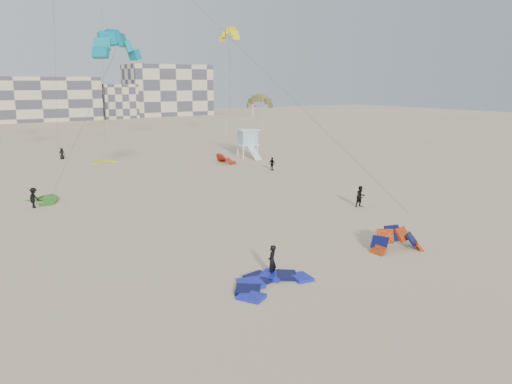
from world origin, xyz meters
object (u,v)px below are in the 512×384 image
kite_ground_blue (271,286)px  lifeguard_tower_near (248,143)px  kitesurfer_main (272,261)px  kite_ground_orange (396,250)px

kite_ground_blue → lifeguard_tower_near: size_ratio=0.78×
kitesurfer_main → kite_ground_orange: bearing=139.5°
kite_ground_blue → kite_ground_orange: bearing=-8.6°
lifeguard_tower_near → kite_ground_blue: bearing=-111.1°
kitesurfer_main → lifeguard_tower_near: size_ratio=0.32×
kite_ground_blue → kite_ground_orange: size_ratio=1.29×
kitesurfer_main → lifeguard_tower_near: (22.48, 39.17, 1.08)m
kite_ground_blue → kite_ground_orange: (9.96, 0.40, 0.00)m
lifeguard_tower_near → kite_ground_orange: bearing=-99.5°
kite_ground_blue → kitesurfer_main: (0.75, 1.01, 0.91)m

